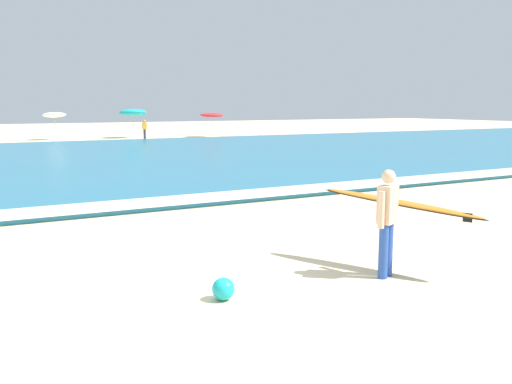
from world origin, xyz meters
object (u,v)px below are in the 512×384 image
(surfer_with_board, at_px, (394,211))
(beachgoer_near_row_left, at_px, (145,129))
(beach_umbrella_2, at_px, (54,115))
(beach_umbrella_3, at_px, (133,113))
(beach_ball, at_px, (223,289))
(beach_umbrella_4, at_px, (212,115))

(surfer_with_board, distance_m, beachgoer_near_row_left, 36.43)
(surfer_with_board, relative_size, beach_umbrella_2, 1.19)
(beach_umbrella_3, bearing_deg, beach_umbrella_2, 177.67)
(beach_umbrella_3, bearing_deg, beach_ball, -103.97)
(surfer_with_board, height_order, beachgoer_near_row_left, surfer_with_board)
(beach_umbrella_2, distance_m, beach_umbrella_4, 12.68)
(beach_umbrella_2, relative_size, beach_umbrella_4, 1.07)
(surfer_with_board, height_order, beach_umbrella_2, beach_umbrella_2)
(beach_umbrella_3, bearing_deg, surfer_with_board, -99.69)
(beach_umbrella_4, distance_m, beach_ball, 39.83)
(beach_umbrella_2, distance_m, beachgoer_near_row_left, 7.08)
(beach_ball, bearing_deg, beach_umbrella_4, 66.51)
(beach_umbrella_2, xyz_separation_m, beachgoer_near_row_left, (6.31, -3.01, -1.11))
(beach_umbrella_4, bearing_deg, surfer_with_board, -109.39)
(surfer_with_board, bearing_deg, beachgoer_near_row_left, 79.39)
(beach_umbrella_3, bearing_deg, beachgoer_near_row_left, -87.49)
(surfer_with_board, bearing_deg, beach_umbrella_2, 89.41)
(surfer_with_board, relative_size, beach_umbrella_4, 1.28)
(surfer_with_board, xyz_separation_m, beachgoer_near_row_left, (6.71, 35.81, -0.19))
(beach_umbrella_4, height_order, beachgoer_near_row_left, beach_umbrella_4)
(beach_umbrella_4, relative_size, beach_ball, 6.44)
(surfer_with_board, distance_m, beach_umbrella_3, 39.14)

